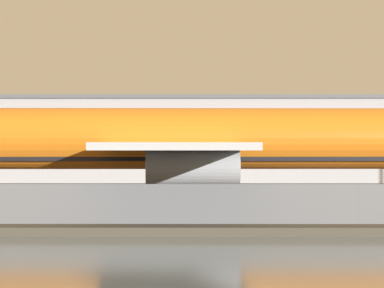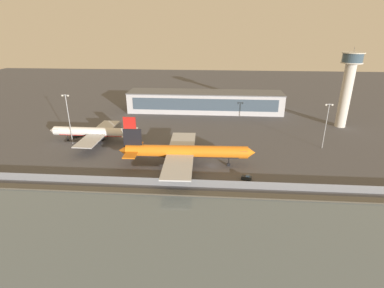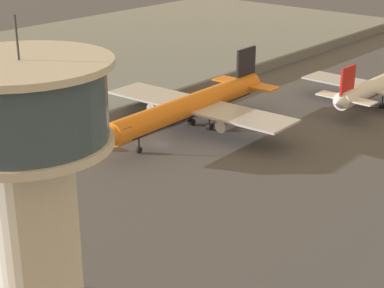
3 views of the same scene
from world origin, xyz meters
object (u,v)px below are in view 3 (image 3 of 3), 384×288
object	(u,v)px
apron_light_mast_apron_east	(18,205)
baggage_tug	(80,145)
cargo_jet_orange	(193,105)
passenger_jet_white_red	(379,85)

from	to	relation	value
apron_light_mast_apron_east	baggage_tug	bearing A→B (deg)	-138.42
cargo_jet_orange	apron_light_mast_apron_east	xyz separation A→B (m)	(55.88, 20.78, 5.49)
cargo_jet_orange	apron_light_mast_apron_east	distance (m)	59.88
cargo_jet_orange	passenger_jet_white_red	world-z (taller)	cargo_jet_orange
passenger_jet_white_red	apron_light_mast_apron_east	size ratio (longest dim) A/B	2.15
cargo_jet_orange	passenger_jet_white_red	distance (m)	45.89
passenger_jet_white_red	apron_light_mast_apron_east	xyz separation A→B (m)	(96.83, 0.08, 6.26)
baggage_tug	apron_light_mast_apron_east	bearing A→B (deg)	41.58
cargo_jet_orange	baggage_tug	world-z (taller)	cargo_jet_orange
cargo_jet_orange	baggage_tug	xyz separation A→B (m)	(21.67, -9.56, -4.50)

